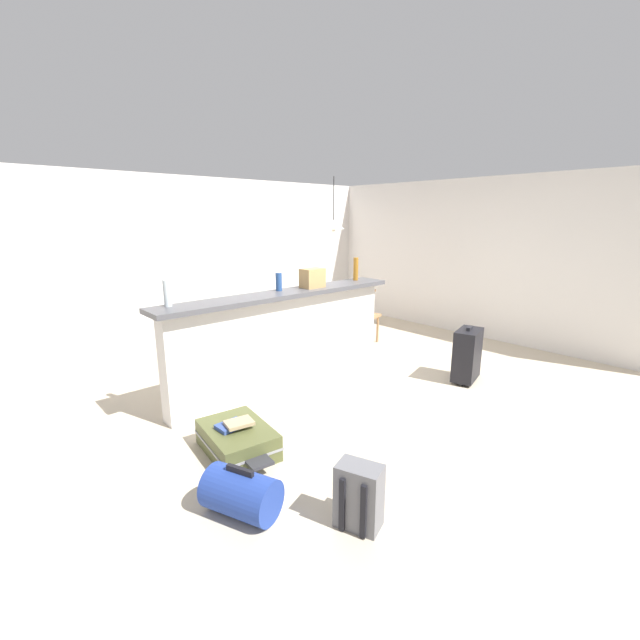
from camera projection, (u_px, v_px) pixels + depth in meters
ground_plane at (352, 386)px, 4.91m from camera, size 13.00×13.00×0.05m
wall_back at (217, 258)px, 6.80m from camera, size 6.60×0.10×2.50m
wall_right at (470, 258)px, 6.80m from camera, size 0.10×6.00×2.50m
partition_half_wall at (285, 343)px, 4.72m from camera, size 2.80×0.20×1.06m
bar_countertop at (284, 294)px, 4.59m from camera, size 2.96×0.40×0.05m
bottle_clear at (167, 293)px, 3.81m from camera, size 0.07×0.07×0.24m
bottle_blue at (279, 282)px, 4.62m from camera, size 0.07×0.07×0.20m
bottle_amber at (356, 269)px, 5.38m from camera, size 0.06×0.06×0.29m
grocery_bag at (312, 278)px, 4.83m from camera, size 0.26×0.18×0.22m
dining_table at (335, 296)px, 6.88m from camera, size 1.10×0.80×0.74m
dining_chair_near_partition at (359, 310)px, 6.45m from camera, size 0.48×0.48×0.93m
pendant_lamp at (333, 224)px, 6.52m from camera, size 0.34×0.34×0.83m
suitcase_flat_olive at (238, 440)px, 3.47m from camera, size 0.58×0.86×0.22m
duffel_bag_blue at (241, 493)px, 2.74m from camera, size 0.46×0.56×0.34m
backpack_grey at (359, 496)px, 2.63m from camera, size 0.31×0.33×0.42m
suitcase_upright_black at (467, 355)px, 4.93m from camera, size 0.49×0.35×0.67m
book_stack at (235, 424)px, 3.44m from camera, size 0.28×0.24×0.06m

